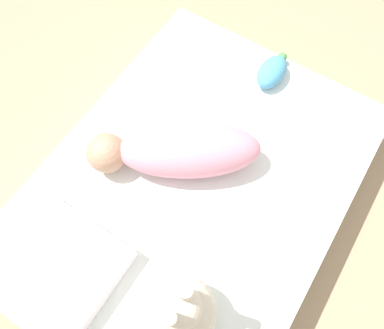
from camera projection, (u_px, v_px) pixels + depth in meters
The scene contains 6 objects.
ground_plane at pixel (194, 201), 1.46m from camera, with size 12.00×12.00×0.00m, color #9E8466.
bed_mattress at pixel (194, 191), 1.36m from camera, with size 1.26×0.95×0.22m.
swaddled_baby at pixel (178, 150), 1.22m from camera, with size 0.43×0.54×0.17m.
pillow at pixel (54, 267), 1.11m from camera, with size 0.34×0.37×0.07m.
bunny_plush at pixel (181, 310), 0.98m from camera, with size 0.19×0.19×0.37m.
turtle_plush at pixel (272, 71), 1.40m from camera, with size 0.19×0.10×0.08m.
Camera 1 is at (-0.40, -0.24, 1.39)m, focal length 35.00 mm.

